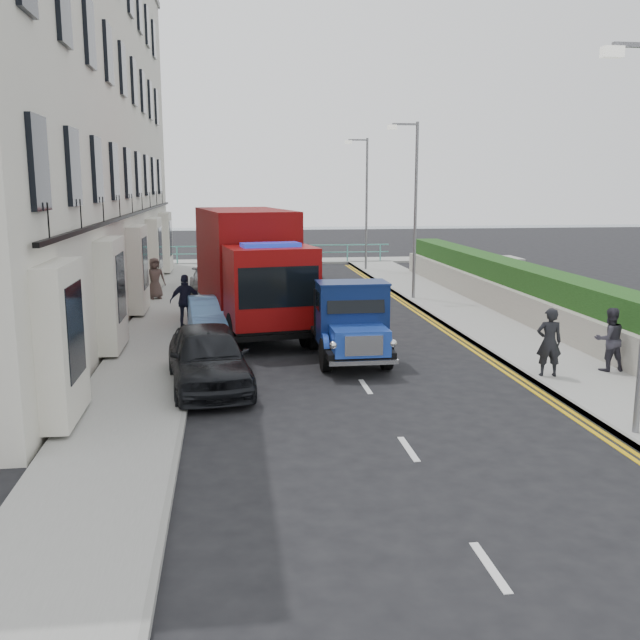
{
  "coord_description": "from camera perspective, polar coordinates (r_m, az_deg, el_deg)",
  "views": [
    {
      "loc": [
        -3.11,
        -13.69,
        4.63
      ],
      "look_at": [
        -0.93,
        3.07,
        1.4
      ],
      "focal_mm": 40.0,
      "sensor_mm": 36.0,
      "label": 1
    }
  ],
  "objects": [
    {
      "name": "pedestrian_east_far",
      "position": [
        18.77,
        22.14,
        -1.44
      ],
      "size": [
        0.77,
        0.61,
        1.56
      ],
      "primitive_type": "imported",
      "rotation": [
        0.0,
        0.0,
        3.16
      ],
      "color": "#2F2D37",
      "rests_on": "pavement_east"
    },
    {
      "name": "seafront_car_right",
      "position": [
        34.56,
        -1.38,
        4.22
      ],
      "size": [
        2.33,
        4.1,
        1.32
      ],
      "primitive_type": "imported",
      "rotation": [
        0.0,
        0.0,
        -0.21
      ],
      "color": "#ACABB0",
      "rests_on": "ground"
    },
    {
      "name": "sea_plane",
      "position": [
        73.9,
        -5.04,
        7.18
      ],
      "size": [
        120.0,
        120.0,
        0.0
      ],
      "primitive_type": "plane",
      "color": "#4D6269",
      "rests_on": "ground"
    },
    {
      "name": "bedford_lorry",
      "position": [
        18.57,
        2.49,
        -0.51
      ],
      "size": [
        1.86,
        4.55,
        2.14
      ],
      "rotation": [
        0.0,
        0.0,
        0.0
      ],
      "color": "black",
      "rests_on": "ground"
    },
    {
      "name": "lamp_far",
      "position": [
        38.39,
        3.57,
        9.85
      ],
      "size": [
        1.23,
        0.18,
        7.0
      ],
      "color": "slate",
      "rests_on": "ground"
    },
    {
      "name": "promenade",
      "position": [
        43.04,
        -3.25,
        4.71
      ],
      "size": [
        30.0,
        2.5,
        0.12
      ],
      "primitive_type": "cube",
      "color": "gray",
      "rests_on": "ground"
    },
    {
      "name": "pedestrian_west_far",
      "position": [
        29.17,
        -13.07,
        3.27
      ],
      "size": [
        0.93,
        0.75,
        1.64
      ],
      "primitive_type": "imported",
      "rotation": [
        0.0,
        0.0,
        0.33
      ],
      "color": "#483833",
      "rests_on": "pavement_west"
    },
    {
      "name": "lamp_mid",
      "position": [
        28.63,
        7.42,
        9.46
      ],
      "size": [
        1.23,
        0.18,
        7.0
      ],
      "color": "slate",
      "rests_on": "ground"
    },
    {
      "name": "pavement_east",
      "position": [
        24.62,
        12.69,
        -0.14
      ],
      "size": [
        2.6,
        38.0,
        0.12
      ],
      "primitive_type": "cube",
      "color": "gray",
      "rests_on": "ground"
    },
    {
      "name": "pavement_west",
      "position": [
        23.23,
        -12.44,
        -0.78
      ],
      "size": [
        2.4,
        38.0,
        0.12
      ],
      "primitive_type": "cube",
      "color": "gray",
      "rests_on": "ground"
    },
    {
      "name": "ground",
      "position": [
        14.78,
        5.15,
        -7.48
      ],
      "size": [
        120.0,
        120.0,
        0.0
      ],
      "primitive_type": "plane",
      "color": "black",
      "rests_on": "ground"
    },
    {
      "name": "terrace_west",
      "position": [
        27.55,
        -21.54,
        15.38
      ],
      "size": [
        6.31,
        30.2,
        14.25
      ],
      "color": "beige",
      "rests_on": "ground"
    },
    {
      "name": "parked_car_rear",
      "position": [
        31.93,
        -8.27,
        3.72
      ],
      "size": [
        2.24,
        5.2,
        1.49
      ],
      "primitive_type": "imported",
      "rotation": [
        0.0,
        0.0,
        -0.03
      ],
      "color": "#9A9B9F",
      "rests_on": "ground"
    },
    {
      "name": "parked_car_front",
      "position": [
        16.51,
        -8.93,
        -2.95
      ],
      "size": [
        2.23,
        4.49,
        1.47
      ],
      "primitive_type": "imported",
      "rotation": [
        0.0,
        0.0,
        0.12
      ],
      "color": "black",
      "rests_on": "ground"
    },
    {
      "name": "seafront_car_left",
      "position": [
        40.82,
        -4.5,
        5.4
      ],
      "size": [
        3.04,
        5.91,
        1.59
      ],
      "primitive_type": "imported",
      "rotation": [
        0.0,
        0.0,
        3.21
      ],
      "color": "black",
      "rests_on": "ground"
    },
    {
      "name": "garden_east",
      "position": [
        25.2,
        16.85,
        1.84
      ],
      "size": [
        1.45,
        28.0,
        1.75
      ],
      "color": "#B2AD9E",
      "rests_on": "ground"
    },
    {
      "name": "red_lorry",
      "position": [
        22.85,
        -5.6,
        4.25
      ],
      "size": [
        3.63,
        7.6,
        3.82
      ],
      "rotation": [
        0.0,
        0.0,
        0.17
      ],
      "color": "black",
      "rests_on": "ground"
    },
    {
      "name": "seafront_railing",
      "position": [
        42.19,
        -3.18,
        5.3
      ],
      "size": [
        13.0,
        0.08,
        1.11
      ],
      "color": "#59B2A5",
      "rests_on": "ground"
    },
    {
      "name": "pedestrian_east_near",
      "position": [
        17.75,
        17.85,
        -1.69
      ],
      "size": [
        0.66,
        0.49,
        1.65
      ],
      "primitive_type": "imported",
      "rotation": [
        0.0,
        0.0,
        2.98
      ],
      "color": "black",
      "rests_on": "pavement_east"
    },
    {
      "name": "parked_car_mid",
      "position": [
        21.75,
        -8.59,
        0.12
      ],
      "size": [
        1.75,
        3.99,
        1.28
      ],
      "primitive_type": "imported",
      "rotation": [
        0.0,
        0.0,
        0.11
      ],
      "color": "#669ADB",
      "rests_on": "ground"
    },
    {
      "name": "pedestrian_west_near",
      "position": [
        22.96,
        -10.69,
        1.48
      ],
      "size": [
        1.03,
        0.48,
        1.71
      ],
      "primitive_type": "imported",
      "rotation": [
        0.0,
        0.0,
        3.08
      ],
      "color": "black",
      "rests_on": "pavement_west"
    }
  ]
}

